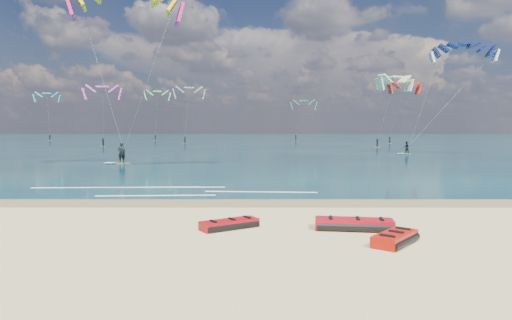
{
  "coord_description": "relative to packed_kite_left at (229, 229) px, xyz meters",
  "views": [
    {
      "loc": [
        3.9,
        -17.67,
        3.48
      ],
      "look_at": [
        3.85,
        8.0,
        1.61
      ],
      "focal_mm": 32.0,
      "sensor_mm": 36.0,
      "label": 1
    }
  ],
  "objects": [
    {
      "name": "ground",
      "position": [
        -2.96,
        42.25,
        0.0
      ],
      "size": [
        320.0,
        320.0,
        0.0
      ],
      "primitive_type": "plane",
      "color": "tan",
      "rests_on": "ground"
    },
    {
      "name": "wet_sand_strip",
      "position": [
        -2.96,
        5.25,
        0.0
      ],
      "size": [
        320.0,
        2.4,
        0.01
      ],
      "primitive_type": "cube",
      "color": "olive",
      "rests_on": "ground"
    },
    {
      "name": "sea",
      "position": [
        -2.96,
        106.25,
        0.02
      ],
      "size": [
        320.0,
        200.0,
        0.04
      ],
      "primitive_type": "cube",
      "color": "#092633",
      "rests_on": "ground"
    },
    {
      "name": "packed_kite_left",
      "position": [
        0.0,
        0.0,
        0.0
      ],
      "size": [
        2.4,
        2.02,
        0.36
      ],
      "primitive_type": null,
      "rotation": [
        0.0,
        0.0,
        0.57
      ],
      "color": "#A6080E",
      "rests_on": "ground"
    },
    {
      "name": "packed_kite_mid",
      "position": [
        4.24,
        -0.17,
        0.0
      ],
      "size": [
        2.96,
        1.59,
        0.44
      ],
      "primitive_type": null,
      "rotation": [
        0.0,
        0.0,
        -0.14
      ],
      "color": "#B70C18",
      "rests_on": "ground"
    },
    {
      "name": "packed_kite_right",
      "position": [
        5.05,
        -2.07,
        0.0
      ],
      "size": [
        2.13,
        2.27,
        0.4
      ],
      "primitive_type": null,
      "rotation": [
        0.0,
        0.0,
        0.89
      ],
      "color": "#BE1208",
      "rests_on": "ground"
    },
    {
      "name": "kitesurfer_main",
      "position": [
        -10.46,
        24.04,
        8.39
      ],
      "size": [
        10.33,
        8.91,
        16.13
      ],
      "rotation": [
        0.0,
        0.0,
        0.28
      ],
      "color": "#ACC617",
      "rests_on": "sea"
    },
    {
      "name": "kitesurfer_far",
      "position": [
        22.79,
        40.67,
        7.53
      ],
      "size": [
        11.66,
        5.96,
        14.67
      ],
      "rotation": [
        0.0,
        0.0,
        0.09
      ],
      "color": "#9AC11C",
      "rests_on": "sea"
    },
    {
      "name": "shoreline_foam",
      "position": [
        -4.03,
        9.31,
        0.05
      ],
      "size": [
        15.97,
        3.75,
        0.01
      ],
      "color": "white",
      "rests_on": "ground"
    },
    {
      "name": "distant_kites",
      "position": [
        -6.76,
        79.95,
        5.63
      ],
      "size": [
        87.07,
        43.43,
        12.11
      ],
      "color": "#2BB1BD",
      "rests_on": "ground"
    }
  ]
}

